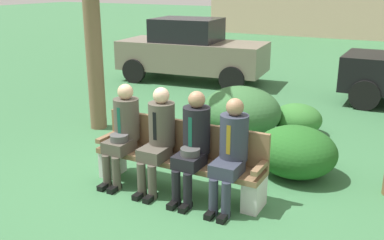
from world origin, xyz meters
TOP-DOWN VIEW (x-y plane):
  - ground_plane at (0.00, 0.00)m, footprint 80.00×80.00m
  - park_bench at (0.08, -0.16)m, footprint 2.31×0.44m
  - seated_man_leftmost at (-0.71, -0.29)m, footprint 0.34×0.72m
  - seated_man_centerleft at (-0.16, -0.28)m, footprint 0.34×0.72m
  - seated_man_centerright at (0.35, -0.29)m, footprint 0.34×0.72m
  - seated_man_rightmost at (0.85, -0.28)m, footprint 0.34×0.72m
  - shrub_near_bench at (-0.01, 2.18)m, footprint 1.40×1.28m
  - shrub_mid_lawn at (1.31, 0.95)m, footprint 1.14×1.04m
  - shrub_far_lawn at (0.85, 2.73)m, footprint 0.87×0.80m
  - parked_car_near at (-2.87, 5.67)m, footprint 4.04×2.03m

SIDE VIEW (x-z plane):
  - ground_plane at x=0.00m, z-range 0.00..0.00m
  - shrub_far_lawn at x=0.85m, z-range 0.00..0.55m
  - shrub_mid_lawn at x=1.31m, z-range 0.00..0.71m
  - park_bench at x=0.08m, z-range -0.01..0.89m
  - shrub_near_bench at x=-0.01m, z-range 0.00..0.87m
  - seated_man_leftmost at x=-0.71m, z-range 0.07..1.41m
  - seated_man_rightmost at x=0.85m, z-range 0.08..1.41m
  - seated_man_centerleft at x=-0.16m, z-range 0.08..1.43m
  - seated_man_centerright at x=0.35m, z-range 0.07..1.43m
  - parked_car_near at x=-2.87m, z-range 0.00..1.68m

